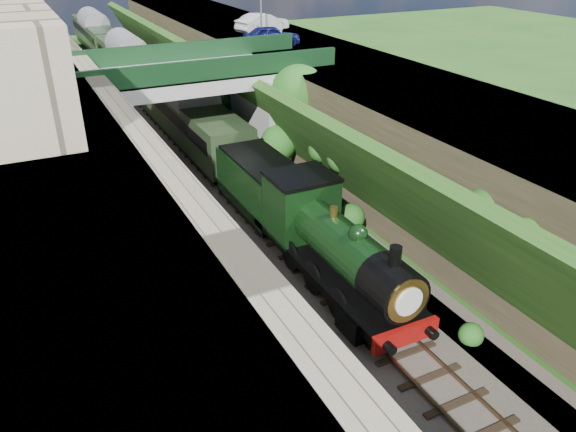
{
  "coord_description": "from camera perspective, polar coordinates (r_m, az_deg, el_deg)",
  "views": [
    {
      "loc": [
        -9.36,
        -8.61,
        13.54
      ],
      "look_at": [
        0.0,
        10.24,
        2.78
      ],
      "focal_mm": 35.0,
      "sensor_mm": 36.0,
      "label": 1
    }
  ],
  "objects": [
    {
      "name": "locomotive",
      "position": [
        23.14,
        4.73,
        -3.24
      ],
      "size": [
        3.1,
        10.22,
        3.83
      ],
      "color": "black",
      "rests_on": "trackbed"
    },
    {
      "name": "trackbed",
      "position": [
        32.96,
        -7.58,
        2.77
      ],
      "size": [
        10.0,
        90.0,
        0.2
      ],
      "primitive_type": "cube",
      "color": "#473F38",
      "rests_on": "ground"
    },
    {
      "name": "retaining_wall",
      "position": [
        30.56,
        -17.78,
        6.59
      ],
      "size": [
        1.0,
        90.0,
        7.0
      ],
      "primitive_type": "cube",
      "color": "#756B56",
      "rests_on": "ground"
    },
    {
      "name": "street_plateau_left",
      "position": [
        30.32,
        -24.26,
        5.29
      ],
      "size": [
        6.0,
        90.0,
        7.0
      ],
      "primitive_type": "cube",
      "color": "#262628",
      "rests_on": "ground"
    },
    {
      "name": "car_blue",
      "position": [
        41.16,
        -1.7,
        17.84
      ],
      "size": [
        4.26,
        2.32,
        1.38
      ],
      "primitive_type": "imported",
      "rotation": [
        0.0,
        0.0,
        1.39
      ],
      "color": "navy",
      "rests_on": "street_plateau_right"
    },
    {
      "name": "tree",
      "position": [
        34.19,
        1.13,
        12.0
      ],
      "size": [
        3.6,
        3.8,
        6.6
      ],
      "color": "black",
      "rests_on": "ground"
    },
    {
      "name": "track_left",
      "position": [
        32.39,
        -10.93,
        2.33
      ],
      "size": [
        2.5,
        90.0,
        0.2
      ],
      "color": "black",
      "rests_on": "trackbed"
    },
    {
      "name": "track_right",
      "position": [
        33.27,
        -5.65,
        3.39
      ],
      "size": [
        2.5,
        90.0,
        0.2
      ],
      "color": "black",
      "rests_on": "trackbed"
    },
    {
      "name": "building_near",
      "position": [
        23.06,
        -26.93,
        12.9
      ],
      "size": [
        4.0,
        8.0,
        4.0
      ],
      "primitive_type": "cube",
      "color": "gray",
      "rests_on": "street_plateau_left"
    },
    {
      "name": "car_silver",
      "position": [
        46.97,
        -2.64,
        19.03
      ],
      "size": [
        4.7,
        2.78,
        1.46
      ],
      "primitive_type": "imported",
      "rotation": [
        0.0,
        0.0,
        1.87
      ],
      "color": "silver",
      "rests_on": "street_plateau_right"
    },
    {
      "name": "road_bridge",
      "position": [
        35.48,
        -8.72,
        11.3
      ],
      "size": [
        16.0,
        6.4,
        7.25
      ],
      "color": "gray",
      "rests_on": "ground"
    },
    {
      "name": "coach_front",
      "position": [
        40.11,
        -10.18,
        10.01
      ],
      "size": [
        2.9,
        18.0,
        3.7
      ],
      "color": "black",
      "rests_on": "trackbed"
    },
    {
      "name": "tender",
      "position": [
        29.09,
        -2.71,
        2.85
      ],
      "size": [
        2.7,
        6.0,
        3.05
      ],
      "color": "black",
      "rests_on": "trackbed"
    },
    {
      "name": "street_plateau_right",
      "position": [
        35.81,
        6.78,
        9.98
      ],
      "size": [
        8.0,
        90.0,
        6.25
      ],
      "primitive_type": "cube",
      "color": "#262628",
      "rests_on": "ground"
    },
    {
      "name": "embankment_slope",
      "position": [
        31.38,
        2.7,
        7.13
      ],
      "size": [
        4.22,
        90.0,
        6.38
      ],
      "color": "#1E4714",
      "rests_on": "ground"
    },
    {
      "name": "coach_rear",
      "position": [
        76.16,
        -19.0,
        17.02
      ],
      "size": [
        2.9,
        18.0,
        3.7
      ],
      "color": "black",
      "rests_on": "trackbed"
    },
    {
      "name": "coach_middle",
      "position": [
        57.89,
        -15.9,
        14.64
      ],
      "size": [
        2.9,
        18.0,
        3.7
      ],
      "color": "black",
      "rests_on": "trackbed"
    }
  ]
}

